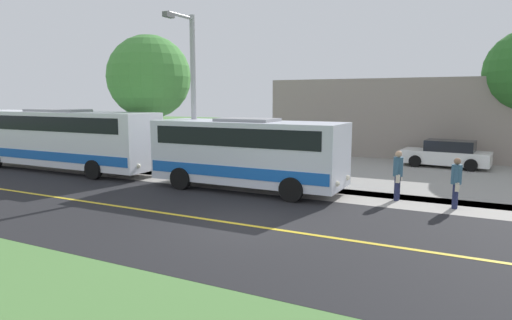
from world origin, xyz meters
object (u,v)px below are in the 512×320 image
Objects in this scene: shuttle_bus_front at (247,151)px; pedestrian_with_bags at (456,181)px; street_light_pole at (192,91)px; pedestrian_waiting at (398,173)px; transit_bus_rear at (59,137)px; commercial_building at (426,116)px; parked_car_near at (447,154)px; tree_curbside at (149,77)px.

shuttle_bus_front reaches higher than pedestrian_with_bags.
pedestrian_waiting is at bearing 93.21° from street_light_pole.
transit_bus_rear is 16.68m from pedestrian_waiting.
transit_bus_rear is 23.19m from commercial_building.
pedestrian_waiting is at bearing 2.87° from commercial_building.
parked_car_near is (-10.08, 17.70, -1.03)m from transit_bus_rear.
commercial_building is at bearing 136.89° from transit_bus_rear.
commercial_building reaches higher than transit_bus_rear.
street_light_pole reaches higher than parked_car_near.
pedestrian_waiting is (-0.81, 5.75, -0.61)m from shuttle_bus_front.
commercial_building reaches higher than pedestrian_with_bags.
pedestrian_with_bags is 1.99m from pedestrian_waiting.
street_light_pole is (0.12, -10.60, 3.07)m from pedestrian_with_bags.
shuttle_bus_front is 5.84m from pedestrian_waiting.
parked_car_near is at bearing 116.80° from tree_curbside.
tree_curbside is at bearing -99.09° from pedestrian_with_bags.
tree_curbside is at bearing -98.89° from pedestrian_waiting.
transit_bus_rear is 1.68× the size of tree_curbside.
street_light_pole is at bearing 92.77° from transit_bus_rear.
transit_bus_rear is 6.43× the size of pedestrian_waiting.
parked_car_near is 16.38m from tree_curbside.
shuttle_bus_front is at bearing 83.52° from street_light_pole.
parked_car_near is at bearing -174.64° from pedestrian_with_bags.
parked_car_near is 7.31m from commercial_building.
street_light_pole is at bearing -86.79° from pedestrian_waiting.
pedestrian_waiting is at bearing 81.11° from tree_curbside.
shuttle_bus_front is 10.89m from transit_bus_rear.
transit_bus_rear is 6.80× the size of pedestrian_with_bags.
pedestrian_waiting is 9.27m from parked_car_near.
pedestrian_waiting is 9.16m from street_light_pole.
street_light_pole is at bearing -89.33° from pedestrian_with_bags.
transit_bus_rear reaches higher than pedestrian_waiting.
shuttle_bus_front reaches higher than pedestrian_waiting.
pedestrian_waiting is 0.26× the size of tree_curbside.
pedestrian_waiting is (-0.36, -1.95, 0.06)m from pedestrian_with_bags.
pedestrian_with_bags is at bearing 93.36° from shuttle_bus_front.
shuttle_bus_front is 0.43× the size of commercial_building.
parked_car_near is 0.24× the size of commercial_building.
pedestrian_with_bags is at bearing 90.67° from street_light_pole.
street_light_pole is at bearing 60.42° from tree_curbside.
shuttle_bus_front is 3.77m from street_light_pole.
shuttle_bus_front is 8.51m from tree_curbside.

